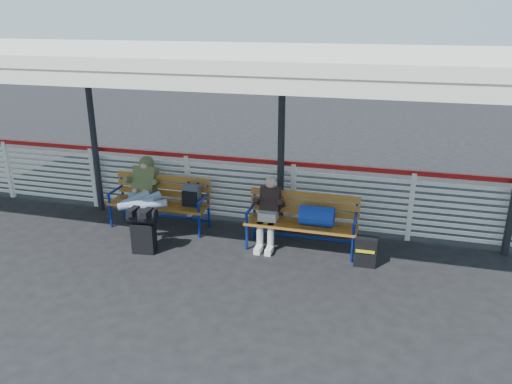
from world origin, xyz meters
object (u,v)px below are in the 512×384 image
(bench_left, at_px, (167,197))
(companion_person, at_px, (268,212))
(traveler_man, at_px, (143,197))
(suitcase_side, at_px, (365,252))
(bench_right, at_px, (309,216))
(luggage_stack, at_px, (143,229))

(bench_left, xyz_separation_m, companion_person, (1.92, -0.26, 0.02))
(companion_person, bearing_deg, bench_left, 172.28)
(traveler_man, xyz_separation_m, suitcase_side, (3.81, -0.21, -0.44))
(bench_right, relative_size, companion_person, 1.57)
(traveler_man, relative_size, suitcase_side, 3.54)
(bench_right, height_order, traveler_man, traveler_man)
(luggage_stack, distance_m, traveler_man, 0.81)
(companion_person, bearing_deg, suitcase_side, -10.54)
(bench_left, height_order, bench_right, same)
(bench_left, height_order, traveler_man, traveler_man)
(luggage_stack, xyz_separation_m, suitcase_side, (3.47, 0.48, -0.18))
(traveler_man, distance_m, suitcase_side, 3.84)
(bench_right, bearing_deg, traveler_man, -177.90)
(bench_left, relative_size, suitcase_side, 3.89)
(traveler_man, height_order, companion_person, traveler_man)
(suitcase_side, bearing_deg, bench_left, 170.39)
(bench_right, height_order, suitcase_side, bench_right)
(suitcase_side, bearing_deg, bench_right, 161.06)
(bench_right, bearing_deg, bench_left, 174.53)
(traveler_man, bearing_deg, luggage_stack, -63.30)
(bench_right, relative_size, suitcase_side, 3.89)
(bench_right, distance_m, companion_person, 0.66)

